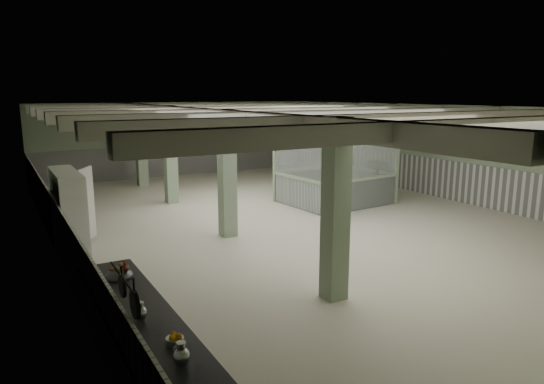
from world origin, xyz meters
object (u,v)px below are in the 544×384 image
guard_booth (336,150)px  filing_cabinet (377,179)px  prep_counter (146,351)px  walkin_cooler (70,214)px

guard_booth → filing_cabinet: size_ratio=2.69×
prep_counter → walkin_cooler: bearing=90.7°
walkin_cooler → filing_cabinet: 11.44m
filing_cabinet → walkin_cooler: bearing=-170.8°
walkin_cooler → filing_cabinet: bearing=6.3°
walkin_cooler → filing_cabinet: size_ratio=1.55×
guard_booth → filing_cabinet: (1.95, -0.15, -1.24)m
walkin_cooler → guard_booth: guard_booth is taller
prep_counter → guard_booth: 12.35m
walkin_cooler → filing_cabinet: walkin_cooler is taller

